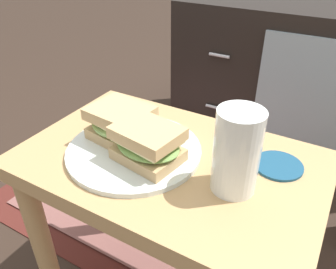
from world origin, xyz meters
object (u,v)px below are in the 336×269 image
Objects in this scene: beer_glass at (236,154)px; coaster at (278,165)px; tv_cabinet at (298,77)px; sandwich_front at (119,124)px; sandwich_back at (148,144)px; plate at (134,150)px.

coaster is at bearing 60.78° from beer_glass.
coaster is at bearing -82.63° from tv_cabinet.
sandwich_front is 0.09m from sandwich_back.
sandwich_front is 0.30m from coaster.
sandwich_front is 0.94× the size of beer_glass.
tv_cabinet is at bearing 93.61° from beer_glass.
plate is 1.90× the size of sandwich_front.
sandwich_back is (0.04, -0.01, 0.04)m from plate.
sandwich_front is (-0.18, -0.95, 0.21)m from tv_cabinet.
coaster is (0.05, 0.09, -0.06)m from beer_glass.
sandwich_back is (0.08, -0.03, 0.00)m from sandwich_front.
plate reaches higher than coaster.
beer_glass is (0.20, 0.00, 0.06)m from plate.
plate is (-0.14, -0.97, 0.17)m from tv_cabinet.
plate is 1.87× the size of sandwich_back.
beer_glass is at bearing 5.68° from sandwich_back.
coaster is at bearing 15.12° from sandwich_front.
sandwich_front reaches higher than plate.
beer_glass is at bearing 0.15° from plate.
sandwich_back is at bearing -174.32° from beer_glass.
sandwich_back is 0.24m from coaster.
beer_glass is 0.12m from coaster.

